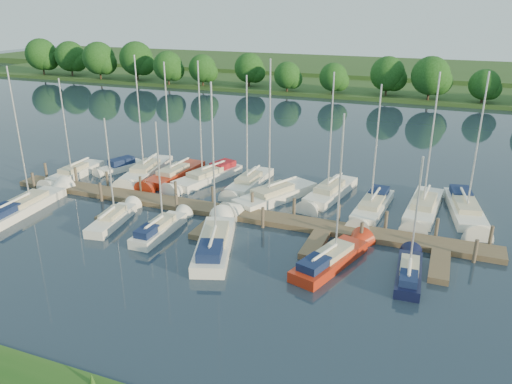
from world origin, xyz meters
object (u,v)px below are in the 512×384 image
(dock, at_px, (222,215))
(motorboat, at_px, (120,167))
(sailboat_n_5, at_px, (248,184))
(sailboat_n_0, at_px, (74,174))
(sailboat_s_2, at_px, (160,229))

(dock, distance_m, motorboat, 15.75)
(sailboat_n_5, bearing_deg, sailboat_n_0, 14.03)
(sailboat_n_0, xyz_separation_m, motorboat, (2.85, 3.37, 0.04))
(motorboat, relative_size, sailboat_n_5, 0.50)
(sailboat_n_0, relative_size, sailboat_s_2, 1.15)
(dock, height_order, motorboat, motorboat)
(sailboat_n_5, bearing_deg, dock, 96.93)
(sailboat_n_5, bearing_deg, sailboat_s_2, 80.48)
(sailboat_n_0, height_order, sailboat_n_5, sailboat_n_5)
(sailboat_s_2, bearing_deg, dock, 55.81)
(sailboat_n_0, relative_size, motorboat, 1.87)
(sailboat_n_0, relative_size, sailboat_n_5, 0.94)
(motorboat, distance_m, sailboat_n_5, 13.55)
(dock, height_order, sailboat_s_2, sailboat_s_2)
(sailboat_n_0, bearing_deg, sailboat_s_2, 150.03)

